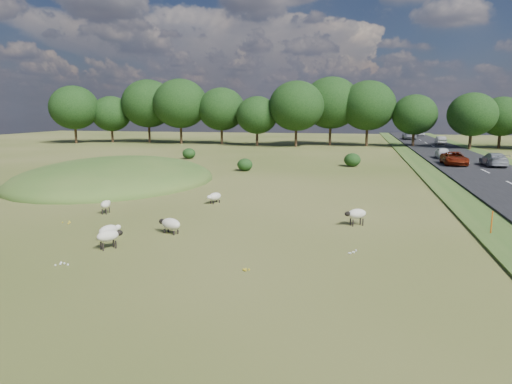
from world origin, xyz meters
TOP-DOWN VIEW (x-y plane):
  - ground at (0.00, 20.00)m, footprint 160.00×160.00m
  - mound at (-12.00, 12.00)m, footprint 16.00×20.00m
  - road at (20.00, 30.00)m, footprint 8.00×150.00m
  - treeline at (-1.06, 55.44)m, footprint 96.28×14.66m
  - shrubs at (-1.71, 26.59)m, footprint 21.78×11.47m
  - marker_post at (14.41, 0.27)m, footprint 0.06×0.06m
  - sheep_0 at (-2.39, -5.68)m, footprint 1.00×1.15m
  - sheep_1 at (-0.79, -2.74)m, footprint 1.38×0.94m
  - sheep_2 at (-6.22, 0.58)m, footprint 0.61×1.11m
  - sheep_3 at (8.06, 0.84)m, footprint 1.25×0.99m
  - sheep_4 at (-0.94, 4.82)m, footprint 0.91×1.24m
  - sheep_5 at (-3.17, -4.31)m, footprint 0.86×1.23m
  - car_0 at (18.10, 73.63)m, footprint 2.40×5.20m
  - car_1 at (18.10, 35.57)m, footprint 1.55×3.85m
  - car_3 at (21.90, 60.84)m, footprint 1.43×4.11m
  - car_4 at (21.90, 28.58)m, footprint 1.97×4.84m
  - car_5 at (21.90, 88.41)m, footprint 1.78×4.38m
  - car_6 at (18.10, 28.87)m, footprint 2.26×4.91m

SIDE VIEW (x-z plane):
  - ground at x=0.00m, z-range 0.00..0.00m
  - mound at x=-12.00m, z-range -2.00..2.00m
  - road at x=20.00m, z-range 0.00..0.25m
  - sheep_5 at x=-3.17m, z-range 0.09..0.78m
  - sheep_4 at x=-0.94m, z-range 0.09..0.79m
  - sheep_1 at x=-0.79m, z-range 0.10..0.87m
  - sheep_2 at x=-6.22m, z-range 0.15..0.93m
  - sheep_0 at x=-2.39m, z-range 0.17..1.01m
  - marker_post at x=14.41m, z-range 0.00..1.20m
  - sheep_3 at x=8.06m, z-range 0.18..1.07m
  - shrubs at x=-1.71m, z-range -0.04..1.40m
  - car_5 at x=21.90m, z-range 0.25..1.52m
  - car_1 at x=18.10m, z-range 0.25..1.56m
  - car_3 at x=21.90m, z-range 0.25..1.60m
  - car_6 at x=18.10m, z-range 0.25..1.62m
  - car_4 at x=21.90m, z-range 0.25..1.65m
  - car_0 at x=18.10m, z-range 0.25..1.69m
  - treeline at x=-1.06m, z-range 0.72..12.41m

